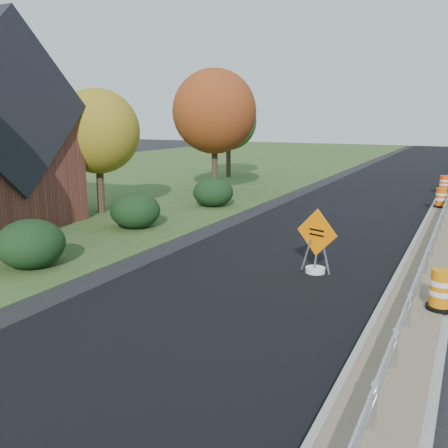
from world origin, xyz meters
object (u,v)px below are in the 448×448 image
at_px(caution_sign, 316,257).
at_px(barrel_median_near, 442,290).
at_px(barrel_median_mid, 441,198).
at_px(barrel_median_far, 444,184).

distance_m(caution_sign, barrel_median_near, 4.11).
bearing_deg(caution_sign, barrel_median_mid, 97.76).
bearing_deg(barrel_median_near, caution_sign, 149.78).
bearing_deg(barrel_median_mid, caution_sign, -102.21).
xyz_separation_m(caution_sign, barrel_median_far, (2.45, 18.25, 0.18)).
bearing_deg(caution_sign, barrel_median_far, 102.32).
relative_size(barrel_median_mid, barrel_median_far, 1.03).
distance_m(barrel_median_near, barrel_median_far, 20.35).
height_order(barrel_median_mid, barrel_median_far, barrel_median_mid).
bearing_deg(barrel_median_far, caution_sign, -97.65).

